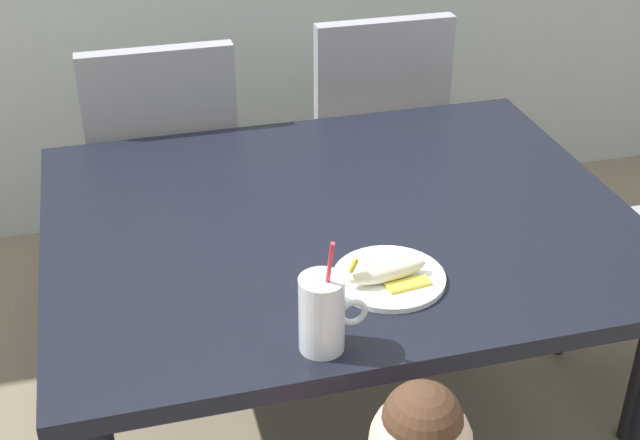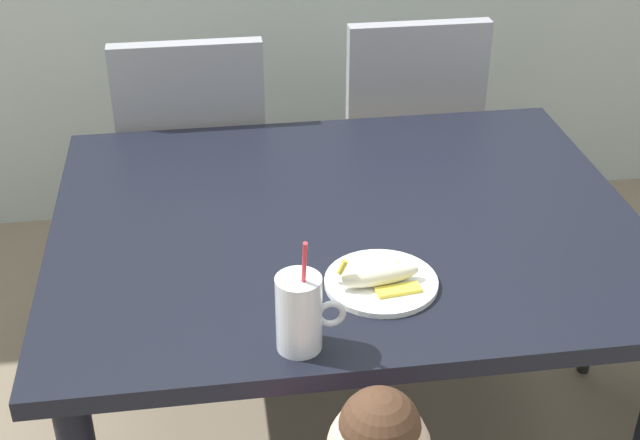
{
  "view_description": "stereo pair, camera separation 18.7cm",
  "coord_description": "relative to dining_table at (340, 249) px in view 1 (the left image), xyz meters",
  "views": [
    {
      "loc": [
        -0.49,
        -1.66,
        1.76
      ],
      "look_at": [
        -0.08,
        -0.11,
        0.8
      ],
      "focal_mm": 49.25,
      "sensor_mm": 36.0,
      "label": 1
    },
    {
      "loc": [
        -0.3,
        -1.7,
        1.76
      ],
      "look_at": [
        -0.08,
        -0.11,
        0.8
      ],
      "focal_mm": 49.25,
      "sensor_mm": 36.0,
      "label": 2
    }
  ],
  "objects": [
    {
      "name": "milk_cup",
      "position": [
        -0.16,
        -0.45,
        0.16
      ],
      "size": [
        0.13,
        0.09,
        0.25
      ],
      "color": "silver",
      "rests_on": "dining_table"
    },
    {
      "name": "dining_table",
      "position": [
        0.0,
        0.0,
        0.0
      ],
      "size": [
        1.33,
        1.06,
        0.74
      ],
      "color": "black",
      "rests_on": "ground"
    },
    {
      "name": "dining_chair_left",
      "position": [
        -0.34,
        0.71,
        -0.1
      ],
      "size": [
        0.44,
        0.45,
        0.96
      ],
      "rotation": [
        0.0,
        0.0,
        3.14
      ],
      "color": "gray",
      "rests_on": "ground"
    },
    {
      "name": "peeled_banana",
      "position": [
        0.02,
        -0.29,
        0.12
      ],
      "size": [
        0.17,
        0.11,
        0.07
      ],
      "rotation": [
        0.0,
        0.0,
        0.13
      ],
      "color": "#F4EAC6",
      "rests_on": "snack_plate"
    },
    {
      "name": "dining_chair_right",
      "position": [
        0.33,
        0.79,
        -0.1
      ],
      "size": [
        0.44,
        0.44,
        0.96
      ],
      "rotation": [
        0.0,
        0.0,
        3.14
      ],
      "color": "gray",
      "rests_on": "ground"
    },
    {
      "name": "snack_plate",
      "position": [
        0.02,
        -0.28,
        0.1
      ],
      "size": [
        0.23,
        0.23,
        0.01
      ],
      "primitive_type": "cylinder",
      "color": "white",
      "rests_on": "dining_table"
    }
  ]
}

